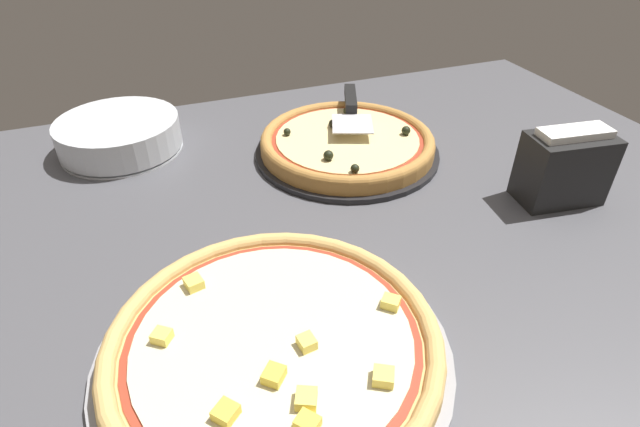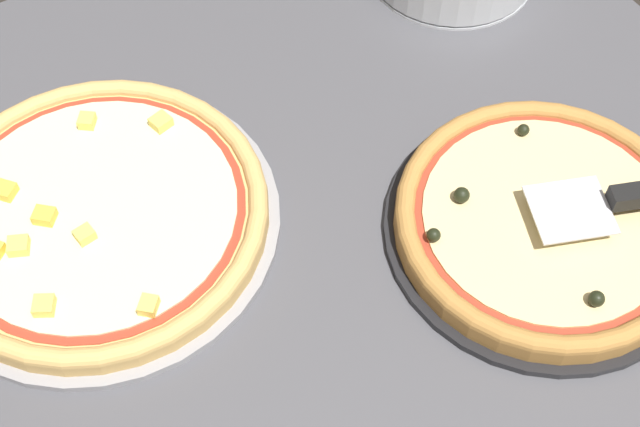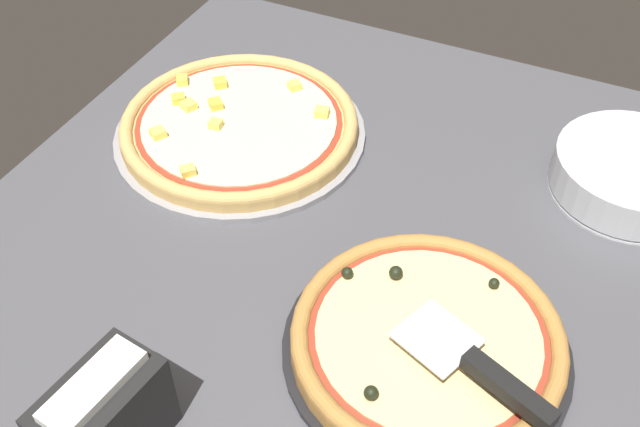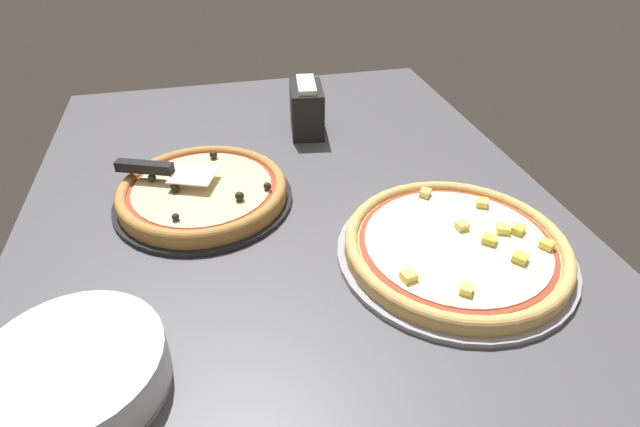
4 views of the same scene
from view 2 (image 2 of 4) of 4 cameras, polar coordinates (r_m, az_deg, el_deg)
The scene contains 5 objects.
ground_plane at distance 96.36cm, azimuth 5.53°, elevation -5.60°, with size 130.43×103.06×3.60cm, color #4C4C51.
pizza_pan_front at distance 100.81cm, azimuth 13.98°, elevation -1.09°, with size 34.74×34.74×1.00cm, color black.
pizza_front at distance 99.04cm, azimuth 14.24°, elevation -0.39°, with size 32.66×32.66×4.35cm.
pizza_pan_back at distance 101.46cm, azimuth -13.89°, elevation -0.52°, with size 39.98×39.98×1.00cm, color #939399.
pizza_back at distance 99.90cm, azimuth -14.13°, elevation 0.10°, with size 37.58×37.58×3.41cm.
Camera 2 is at (-34.52, 32.22, 82.19)cm, focal length 50.00 mm.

